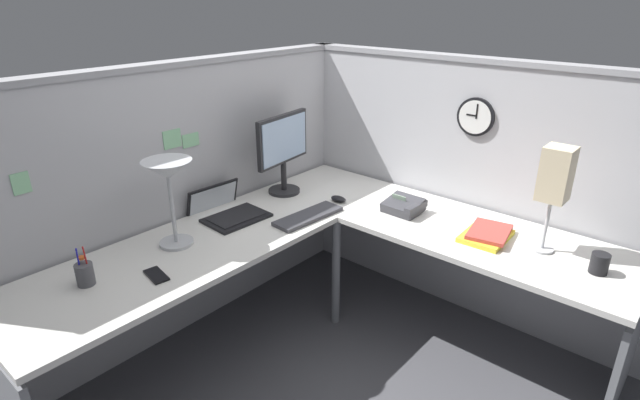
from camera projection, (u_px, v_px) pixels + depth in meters
name	position (u px, v px, depth m)	size (l,w,h in m)	color
ground_plane	(339.00, 344.00, 2.92)	(6.80, 6.80, 0.00)	#47474C
cubicle_wall_back	(185.00, 201.00, 2.88)	(2.57, 0.12, 1.58)	#B2B2B7
cubicle_wall_right	(463.00, 189.00, 3.06)	(0.12, 2.37, 1.58)	#B2B2B7
desk	(330.00, 263.00, 2.54)	(2.35, 2.15, 0.73)	silver
monitor	(283.00, 148.00, 3.06)	(0.46, 0.20, 0.50)	#232326
laptop	(226.00, 210.00, 2.85)	(0.36, 0.40, 0.22)	black
keyboard	(308.00, 216.00, 2.81)	(0.43, 0.14, 0.02)	#38383D
computer_mouse	(338.00, 199.00, 3.02)	(0.06, 0.10, 0.03)	black
desk_lamp_dome	(168.00, 177.00, 2.38)	(0.24, 0.24, 0.44)	#B7BABF
pen_cup	(85.00, 274.00, 2.15)	(0.08, 0.08, 0.18)	#4C4C51
cell_phone	(156.00, 275.00, 2.23)	(0.07, 0.14, 0.01)	black
office_phone	(404.00, 206.00, 2.87)	(0.19, 0.21, 0.11)	#38383D
book_stack	(487.00, 234.00, 2.57)	(0.30, 0.24, 0.04)	yellow
desk_lamp_paper	(556.00, 177.00, 2.31)	(0.13, 0.13, 0.53)	#B7BABF
coffee_mug	(600.00, 263.00, 2.24)	(0.08, 0.08, 0.10)	black
wall_clock	(476.00, 117.00, 2.81)	(0.04, 0.22, 0.22)	black
pinned_note_leftmost	(172.00, 139.00, 2.65)	(0.11, 0.00, 0.10)	#8CCC99
pinned_note_middle	(191.00, 140.00, 2.74)	(0.11, 0.00, 0.07)	#8CCC99
pinned_note_rightmost	(21.00, 183.00, 2.13)	(0.07, 0.00, 0.10)	#8CCC99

